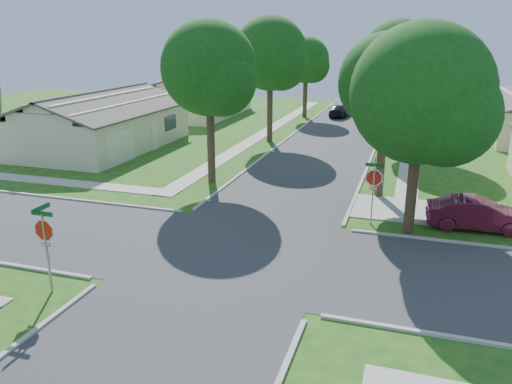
{
  "coord_description": "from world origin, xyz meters",
  "views": [
    {
      "loc": [
        6.11,
        -16.63,
        8.01
      ],
      "look_at": [
        -0.08,
        2.87,
        1.6
      ],
      "focal_mm": 35.0,
      "sensor_mm": 36.0,
      "label": 1
    }
  ],
  "objects": [
    {
      "name": "house_nw_far",
      "position": [
        -15.99,
        32.0,
        1.52
      ],
      "size": [
        8.42,
        13.6,
        4.23
      ],
      "color": "beige",
      "rests_on": "ground"
    },
    {
      "name": "tree_e_near",
      "position": [
        4.75,
        9.01,
        5.64
      ],
      "size": [
        4.97,
        4.8,
        8.28
      ],
      "color": "#38281C",
      "rests_on": "ground"
    },
    {
      "name": "driveway",
      "position": [
        7.9,
        7.1,
        0.03
      ],
      "size": [
        8.8,
        3.6,
        0.05
      ],
      "primitive_type": "cube",
      "color": "#9E9B91",
      "rests_on": "ground"
    },
    {
      "name": "ground",
      "position": [
        0.0,
        0.0,
        0.0
      ],
      "size": [
        100.0,
        100.0,
        0.0
      ],
      "primitive_type": "plane",
      "color": "#1D5116",
      "rests_on": "ground"
    },
    {
      "name": "car_curb_east",
      "position": [
        3.2,
        29.41,
        0.76
      ],
      "size": [
        2.34,
        4.68,
        1.53
      ],
      "primitive_type": "imported",
      "rotation": [
        0.0,
        0.0,
        -0.12
      ],
      "color": "black",
      "rests_on": "ground"
    },
    {
      "name": "tree_ne_corner",
      "position": [
        6.36,
        4.21,
        5.59
      ],
      "size": [
        5.8,
        5.6,
        8.66
      ],
      "color": "#38281C",
      "rests_on": "ground"
    },
    {
      "name": "stop_sign_sw",
      "position": [
        -4.7,
        -4.7,
        2.03
      ],
      "size": [
        1.05,
        0.8,
        2.98
      ],
      "color": "gray",
      "rests_on": "ground"
    },
    {
      "name": "car_curb_west",
      "position": [
        -1.2,
        35.41,
        0.61
      ],
      "size": [
        2.19,
        4.36,
        1.22
      ],
      "primitive_type": "imported",
      "rotation": [
        0.0,
        0.0,
        3.02
      ],
      "color": "black",
      "rests_on": "ground"
    },
    {
      "name": "house_nw_near",
      "position": [
        -15.99,
        15.0,
        1.52
      ],
      "size": [
        8.42,
        13.6,
        4.23
      ],
      "color": "beige",
      "rests_on": "ground"
    },
    {
      "name": "sidewalk_ne",
      "position": [
        6.1,
        26.0,
        0.02
      ],
      "size": [
        1.2,
        40.0,
        0.04
      ],
      "primitive_type": "cube",
      "color": "#9E9B91",
      "rests_on": "ground"
    },
    {
      "name": "tree_w_near",
      "position": [
        -4.64,
        9.01,
        6.12
      ],
      "size": [
        5.38,
        5.2,
        8.97
      ],
      "color": "#38281C",
      "rests_on": "ground"
    },
    {
      "name": "tree_e_mid",
      "position": [
        4.76,
        21.01,
        6.25
      ],
      "size": [
        5.59,
        5.4,
        9.21
      ],
      "color": "#38281C",
      "rests_on": "ground"
    },
    {
      "name": "car_driveway",
      "position": [
        9.11,
        5.5,
        0.7
      ],
      "size": [
        4.29,
        1.67,
        1.39
      ],
      "primitive_type": "imported",
      "rotation": [
        0.0,
        0.0,
        1.62
      ],
      "color": "#581227",
      "rests_on": "ground"
    },
    {
      "name": "stop_sign_ne",
      "position": [
        4.7,
        4.7,
        2.03
      ],
      "size": [
        1.05,
        0.8,
        2.98
      ],
      "color": "gray",
      "rests_on": "ground"
    },
    {
      "name": "sidewalk_nw",
      "position": [
        -6.1,
        26.0,
        0.02
      ],
      "size": [
        1.2,
        40.0,
        0.04
      ],
      "primitive_type": "cube",
      "color": "#9E9B91",
      "rests_on": "ground"
    },
    {
      "name": "tree_w_far",
      "position": [
        -4.65,
        34.01,
        5.51
      ],
      "size": [
        4.76,
        4.6,
        8.04
      ],
      "color": "#38281C",
      "rests_on": "ground"
    },
    {
      "name": "road_ns",
      "position": [
        0.0,
        0.0,
        0.0
      ],
      "size": [
        7.0,
        100.0,
        0.02
      ],
      "primitive_type": "cube",
      "color": "#333335",
      "rests_on": "ground"
    },
    {
      "name": "tree_e_far",
      "position": [
        4.75,
        34.01,
        5.98
      ],
      "size": [
        5.17,
        5.0,
        8.72
      ],
      "color": "#38281C",
      "rests_on": "ground"
    },
    {
      "name": "tree_w_mid",
      "position": [
        -4.64,
        21.01,
        6.49
      ],
      "size": [
        5.8,
        5.6,
        9.56
      ],
      "color": "#38281C",
      "rests_on": "ground"
    }
  ]
}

